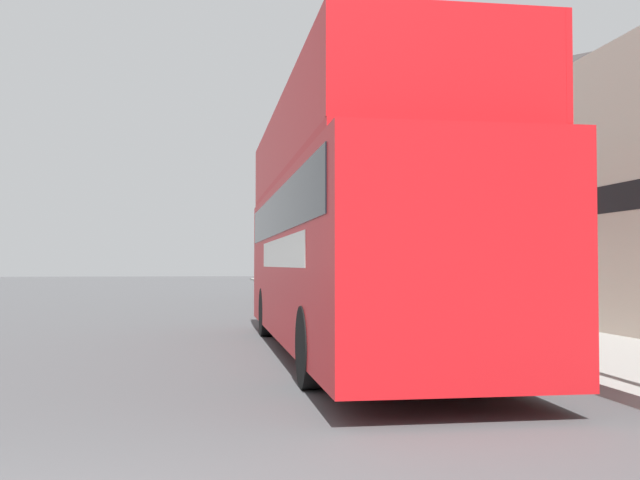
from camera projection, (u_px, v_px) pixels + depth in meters
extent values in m
plane|color=#4C4C4F|center=(164.00, 311.00, 24.16)|extent=(144.00, 144.00, 0.00)
cube|color=#999993|center=(413.00, 313.00, 22.34)|extent=(3.42, 108.00, 0.14)
cube|color=brown|center=(502.00, 217.00, 27.73)|extent=(6.00, 17.44, 6.55)
pyramid|color=#383333|center=(501.00, 99.00, 27.87)|extent=(6.00, 17.44, 2.24)
cube|color=red|center=(352.00, 261.00, 12.49)|extent=(2.57, 11.26, 2.57)
cube|color=white|center=(359.00, 253.00, 11.94)|extent=(2.58, 6.20, 0.45)
cube|color=black|center=(352.00, 214.00, 12.52)|extent=(2.60, 10.36, 0.70)
cube|color=red|center=(352.00, 182.00, 12.54)|extent=(2.57, 10.36, 0.10)
cube|color=red|center=(279.00, 142.00, 12.37)|extent=(0.09, 10.36, 1.19)
cube|color=red|center=(423.00, 145.00, 12.75)|extent=(0.09, 10.36, 1.19)
cube|color=red|center=(451.00, 61.00, 7.48)|extent=(2.55, 0.07, 1.19)
cube|color=red|center=(315.00, 175.00, 16.90)|extent=(2.55, 1.58, 1.19)
cylinder|color=black|center=(267.00, 312.00, 15.74)|extent=(0.28, 1.00, 1.00)
cylinder|color=black|center=(373.00, 311.00, 16.08)|extent=(0.28, 1.00, 1.00)
cylinder|color=black|center=(311.00, 347.00, 9.06)|extent=(0.28, 1.00, 1.00)
cylinder|color=black|center=(492.00, 344.00, 9.41)|extent=(0.28, 1.00, 1.00)
cube|color=maroon|center=(325.00, 299.00, 20.93)|extent=(1.86, 4.04, 0.73)
cube|color=black|center=(325.00, 276.00, 20.84)|extent=(1.61, 1.95, 0.56)
cylinder|color=black|center=(290.00, 305.00, 22.01)|extent=(0.21, 0.63, 0.62)
cylinder|color=black|center=(344.00, 305.00, 22.29)|extent=(0.21, 0.63, 0.62)
cylinder|color=black|center=(302.00, 310.00, 19.56)|extent=(0.21, 0.63, 0.62)
cylinder|color=black|center=(363.00, 309.00, 19.84)|extent=(0.21, 0.63, 0.62)
cylinder|color=black|center=(448.00, 229.00, 15.28)|extent=(0.13, 0.13, 4.17)
cylinder|color=silver|center=(447.00, 117.00, 15.36)|extent=(0.32, 0.32, 0.45)
cone|color=black|center=(447.00, 101.00, 15.37)|extent=(0.35, 0.35, 0.22)
cylinder|color=black|center=(371.00, 238.00, 23.12)|extent=(0.13, 0.13, 4.38)
cylinder|color=silver|center=(370.00, 160.00, 23.20)|extent=(0.32, 0.32, 0.45)
cone|color=black|center=(370.00, 150.00, 23.21)|extent=(0.35, 0.35, 0.22)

